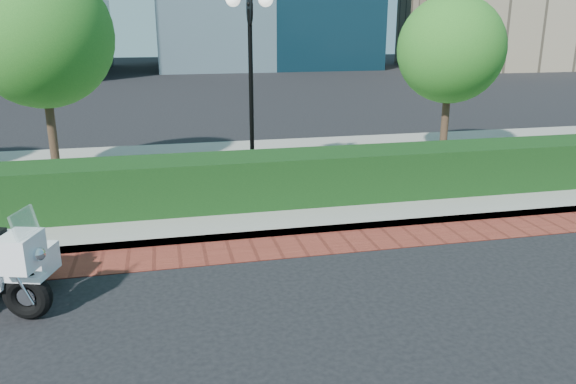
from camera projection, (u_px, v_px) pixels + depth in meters
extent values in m
plane|color=black|center=(243.00, 291.00, 8.09)|extent=(120.00, 120.00, 0.00)
cube|color=maroon|center=(230.00, 251.00, 9.49)|extent=(60.00, 1.00, 0.01)
cube|color=gray|center=(207.00, 179.00, 13.67)|extent=(60.00, 8.00, 0.15)
cube|color=black|center=(216.00, 182.00, 11.27)|extent=(18.00, 1.20, 1.00)
cylinder|color=black|center=(253.00, 176.00, 13.07)|extent=(0.30, 0.30, 0.30)
cylinder|color=black|center=(251.00, 96.00, 12.54)|extent=(0.10, 0.10, 3.70)
cylinder|color=black|center=(250.00, 9.00, 12.00)|extent=(0.04, 0.70, 0.70)
cylinder|color=#332319|center=(52.00, 134.00, 13.07)|extent=(0.20, 0.20, 2.17)
sphere|color=#175A16|center=(40.00, 36.00, 12.43)|extent=(3.20, 3.20, 3.20)
cylinder|color=#332319|center=(445.00, 123.00, 15.21)|extent=(0.20, 0.20, 1.92)
sphere|color=#175A16|center=(451.00, 49.00, 14.65)|extent=(2.80, 2.80, 2.80)
torus|color=black|center=(28.00, 296.00, 7.25)|extent=(0.69, 0.39, 0.66)
cube|color=white|center=(21.00, 251.00, 7.08)|extent=(0.55, 0.64, 0.45)
cube|color=silver|center=(25.00, 225.00, 6.97)|extent=(0.27, 0.51, 0.40)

